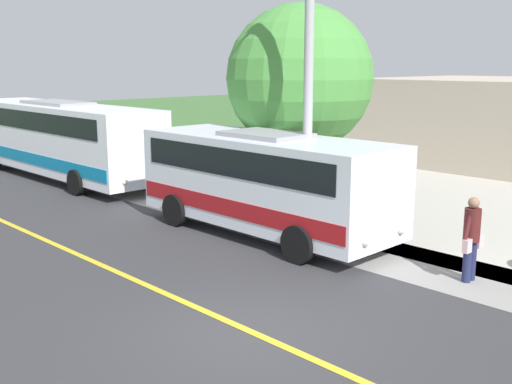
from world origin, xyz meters
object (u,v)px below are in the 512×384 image
at_px(transit_bus_rear, 59,136).
at_px(pedestrian_waiting, 472,236).
at_px(tree_curbside, 300,79).
at_px(shuttle_bus_front, 265,178).
at_px(street_light_pole, 305,65).

relative_size(transit_bus_rear, pedestrian_waiting, 6.42).
bearing_deg(transit_bus_rear, tree_curbside, 105.68).
bearing_deg(pedestrian_waiting, shuttle_bus_front, -85.29).
height_order(shuttle_bus_front, pedestrian_waiting, shuttle_bus_front).
distance_m(pedestrian_waiting, street_light_pole, 5.70).
bearing_deg(transit_bus_rear, pedestrian_waiting, 91.54).
xyz_separation_m(transit_bus_rear, pedestrian_waiting, (-0.46, 17.09, -0.69)).
bearing_deg(street_light_pole, shuttle_bus_front, -73.00).
bearing_deg(shuttle_bus_front, street_light_pole, 107.00).
distance_m(street_light_pole, tree_curbside, 3.53).
relative_size(street_light_pole, tree_curbside, 1.29).
height_order(transit_bus_rear, pedestrian_waiting, transit_bus_rear).
distance_m(transit_bus_rear, pedestrian_waiting, 17.11).
bearing_deg(street_light_pole, transit_bus_rear, -88.53).
relative_size(transit_bus_rear, tree_curbside, 1.85).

